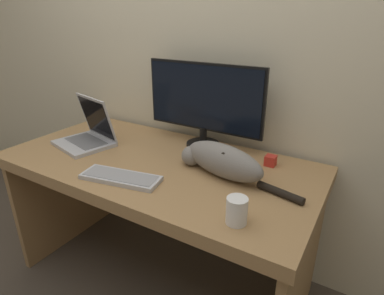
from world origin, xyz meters
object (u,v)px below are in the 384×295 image
coffee_mug (237,211)px  cat (222,160)px  monitor (204,103)px  laptop (88,135)px  external_keyboard (121,177)px

coffee_mug → cat: bearing=124.8°
monitor → laptop: (-0.57, -0.30, -0.20)m
external_keyboard → coffee_mug: bearing=-13.7°
coffee_mug → monitor: bearing=128.6°
laptop → cat: bearing=17.1°
laptop → external_keyboard: bearing=-12.7°
laptop → external_keyboard: (0.45, -0.23, -0.04)m
monitor → external_keyboard: 0.59m
laptop → cat: size_ratio=0.58×
monitor → external_keyboard: size_ratio=1.77×
coffee_mug → external_keyboard: bearing=177.2°
external_keyboard → cat: bearing=25.7°
external_keyboard → cat: 0.46m
monitor → laptop: bearing=-152.0°
cat → coffee_mug: (0.21, -0.30, -0.03)m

